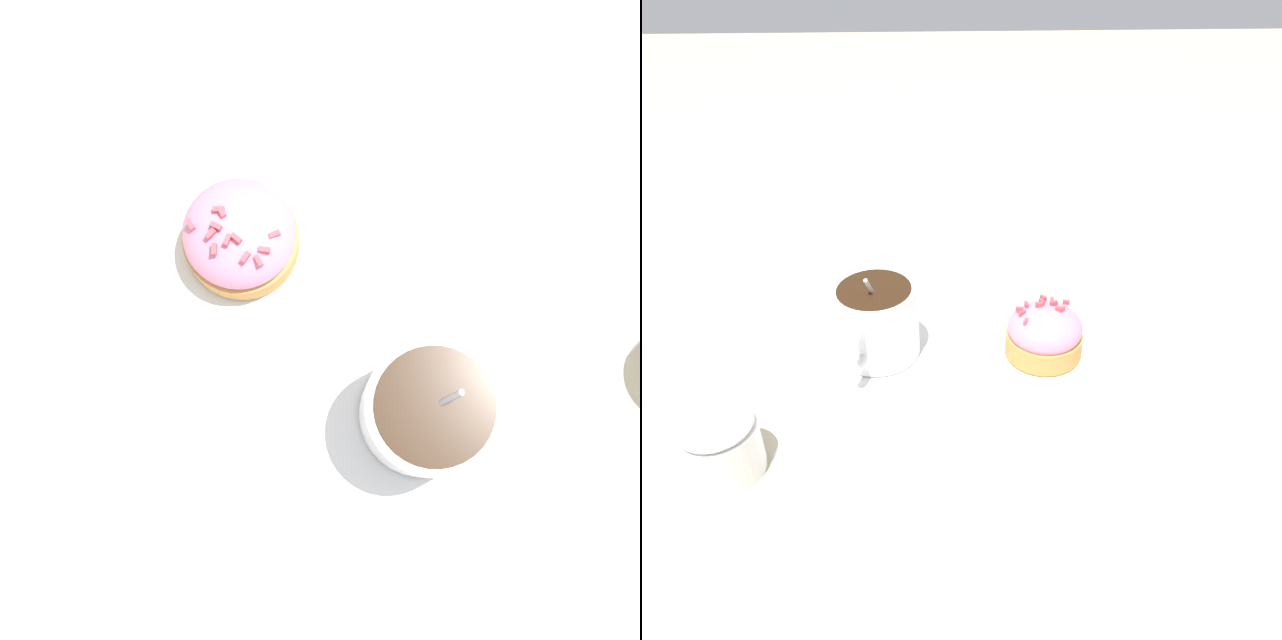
% 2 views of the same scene
% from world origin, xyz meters
% --- Properties ---
extents(ground_plane, '(3.00, 3.00, 0.00)m').
position_xyz_m(ground_plane, '(0.00, 0.00, 0.00)').
color(ground_plane, '#C6B793').
extents(paper_napkin, '(0.33, 0.33, 0.00)m').
position_xyz_m(paper_napkin, '(0.00, 0.00, 0.00)').
color(paper_napkin, white).
rests_on(paper_napkin, ground_plane).
extents(coffee_cup, '(0.08, 0.11, 0.09)m').
position_xyz_m(coffee_cup, '(0.08, -0.01, 0.04)').
color(coffee_cup, white).
rests_on(coffee_cup, paper_napkin).
extents(frosted_pastry, '(0.08, 0.08, 0.06)m').
position_xyz_m(frosted_pastry, '(-0.08, -0.00, 0.03)').
color(frosted_pastry, '#D19347').
rests_on(frosted_pastry, paper_napkin).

